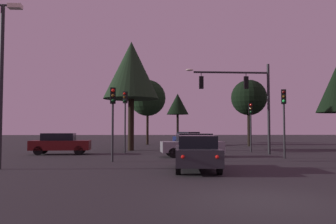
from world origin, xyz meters
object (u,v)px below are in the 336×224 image
traffic_light_corner_left (251,117)px  traffic_light_median (113,109)px  tree_behind_sign (131,71)px  car_far_lane (189,138)px  car_crossing_left (192,145)px  tree_left_far (148,98)px  tree_lot_edge (249,98)px  traffic_signal_mast_arm (245,92)px  car_nearside_lane (197,152)px  traffic_light_corner_right (284,109)px  parking_lot_lamp_post (2,63)px  traffic_light_far_side (125,110)px  tree_center_horizon (178,104)px  car_crossing_right (60,143)px

traffic_light_corner_left → traffic_light_median: size_ratio=0.94×
tree_behind_sign → car_far_lane: bearing=57.7°
car_crossing_left → tree_left_far: bearing=99.7°
traffic_light_corner_left → tree_left_far: bearing=120.2°
car_far_lane → tree_lot_edge: tree_lot_edge is taller
traffic_signal_mast_arm → car_nearside_lane: traffic_signal_mast_arm is taller
traffic_light_corner_right → parking_lot_lamp_post: (-15.02, -5.13, 1.80)m
car_nearside_lane → car_far_lane: bearing=84.8°
traffic_light_corner_left → car_nearside_lane: 13.48m
traffic_light_far_side → tree_behind_sign: size_ratio=0.50×
traffic_light_far_side → tree_center_horizon: 21.23m
traffic_light_corner_left → car_crossing_left: (-5.16, -4.49, -1.98)m
traffic_light_median → traffic_light_far_side: traffic_light_far_side is taller
traffic_light_far_side → tree_left_far: (1.49, 14.98, 2.25)m
traffic_light_median → tree_lot_edge: bearing=54.1°
traffic_light_far_side → tree_center_horizon: (5.49, 20.42, 1.91)m
traffic_light_corner_right → tree_lot_edge: size_ratio=0.60×
traffic_light_corner_left → tree_lot_edge: 10.35m
parking_lot_lamp_post → tree_lot_edge: size_ratio=1.06×
traffic_light_far_side → car_nearside_lane: (4.02, -11.35, -2.51)m
traffic_light_far_side → tree_center_horizon: size_ratio=0.70×
traffic_signal_mast_arm → tree_left_far: 18.20m
traffic_light_corner_left → car_far_lane: bearing=107.0°
traffic_signal_mast_arm → tree_lot_edge: size_ratio=0.92×
car_far_lane → tree_center_horizon: (-0.71, 7.87, 4.41)m
traffic_light_corner_right → car_far_lane: bearing=102.7°
traffic_light_corner_left → tree_center_horizon: bearing=102.4°
traffic_signal_mast_arm → car_crossing_right: traffic_signal_mast_arm is taller
car_nearside_lane → car_far_lane: (2.19, 23.91, -0.00)m
car_crossing_left → car_nearside_lane: bearing=-95.2°
tree_center_horizon → traffic_light_far_side: bearing=-105.1°
traffic_signal_mast_arm → traffic_light_corner_left: bearing=64.9°
parking_lot_lamp_post → tree_behind_sign: tree_behind_sign is taller
traffic_light_corner_right → car_crossing_right: (-14.77, 4.23, -2.24)m
traffic_light_corner_left → car_crossing_right: size_ratio=0.90×
parking_lot_lamp_post → traffic_light_median: bearing=36.6°
traffic_light_far_side → tree_lot_edge: bearing=39.7°
car_crossing_right → parking_lot_lamp_post: size_ratio=0.57×
car_crossing_left → car_crossing_right: 9.63m
traffic_light_corner_right → car_crossing_left: 6.15m
traffic_light_corner_left → parking_lot_lamp_post: size_ratio=0.52×
car_nearside_lane → tree_behind_sign: (-3.75, 14.52, 6.03)m
tree_lot_edge → car_nearside_lane: bearing=-111.3°
traffic_light_corner_right → parking_lot_lamp_post: size_ratio=0.57×
traffic_light_corner_right → parking_lot_lamp_post: bearing=-161.1°
traffic_light_corner_left → car_nearside_lane: (-5.84, -11.99, -1.98)m
traffic_light_median → tree_behind_sign: (0.39, 10.20, 3.90)m
traffic_signal_mast_arm → tree_lot_edge: tree_lot_edge is taller
traffic_light_median → tree_left_far: (1.62, 22.01, 2.62)m
traffic_light_median → car_crossing_right: size_ratio=0.96×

